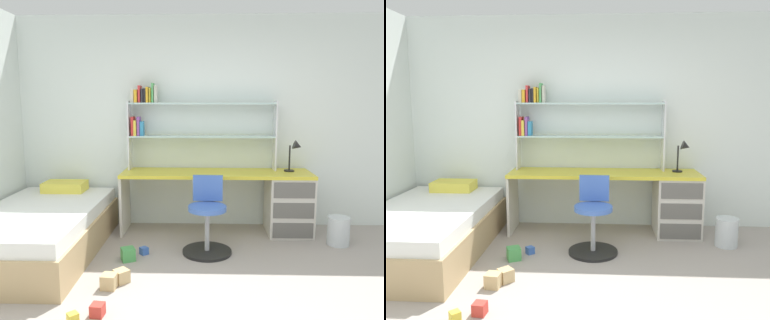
% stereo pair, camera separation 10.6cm
% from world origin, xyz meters
% --- Properties ---
extents(room_shell, '(5.90, 5.52, 2.64)m').
position_xyz_m(room_shell, '(-1.20, 1.18, 1.32)').
color(room_shell, silver).
rests_on(room_shell, ground_plane).
extents(desk, '(2.27, 0.58, 0.75)m').
position_xyz_m(desk, '(0.66, 1.94, 0.43)').
color(desk, gold).
rests_on(desk, ground_plane).
extents(bookshelf_hutch, '(1.81, 0.22, 1.06)m').
position_xyz_m(bookshelf_hutch, '(-0.39, 2.12, 1.38)').
color(bookshelf_hutch, silver).
rests_on(bookshelf_hutch, desk).
extents(desk_lamp, '(0.20, 0.17, 0.38)m').
position_xyz_m(desk_lamp, '(0.98, 1.97, 1.00)').
color(desk_lamp, black).
rests_on(desk_lamp, desk).
extents(swivel_chair, '(0.52, 0.52, 0.80)m').
position_xyz_m(swivel_chair, '(-0.08, 1.30, 0.32)').
color(swivel_chair, black).
rests_on(swivel_chair, ground_plane).
extents(bed_platform, '(1.19, 2.06, 0.61)m').
position_xyz_m(bed_platform, '(-1.84, 1.22, 0.24)').
color(bed_platform, tan).
rests_on(bed_platform, ground_plane).
extents(waste_bin, '(0.24, 0.24, 0.32)m').
position_xyz_m(waste_bin, '(1.39, 1.56, 0.16)').
color(waste_bin, silver).
rests_on(waste_bin, ground_plane).
extents(toy_block_natural_0, '(0.14, 0.14, 0.13)m').
position_xyz_m(toy_block_natural_0, '(-0.92, 0.46, 0.06)').
color(toy_block_natural_0, tan).
rests_on(toy_block_natural_0, ground_plane).
extents(toy_block_red_1, '(0.10, 0.10, 0.10)m').
position_xyz_m(toy_block_red_1, '(-0.90, 0.02, 0.05)').
color(toy_block_red_1, red).
rests_on(toy_block_red_1, ground_plane).
extents(toy_block_blue_2, '(0.11, 0.11, 0.07)m').
position_xyz_m(toy_block_blue_2, '(-0.74, 1.21, 0.04)').
color(toy_block_blue_2, '#3860B7').
rests_on(toy_block_blue_2, ground_plane).
extents(toy_block_yellow_3, '(0.10, 0.10, 0.07)m').
position_xyz_m(toy_block_yellow_3, '(-1.06, -0.06, 0.04)').
color(toy_block_yellow_3, gold).
rests_on(toy_block_yellow_3, ground_plane).
extents(toy_block_green_4, '(0.17, 0.17, 0.13)m').
position_xyz_m(toy_block_green_4, '(-0.88, 1.05, 0.06)').
color(toy_block_green_4, '#479E51').
rests_on(toy_block_green_4, ground_plane).
extents(toy_block_natural_5, '(0.16, 0.16, 0.12)m').
position_xyz_m(toy_block_natural_5, '(-0.84, 0.57, 0.06)').
color(toy_block_natural_5, tan).
rests_on(toy_block_natural_5, ground_plane).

